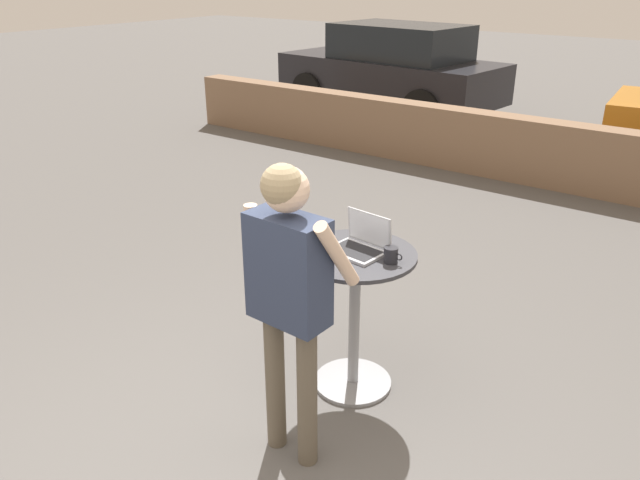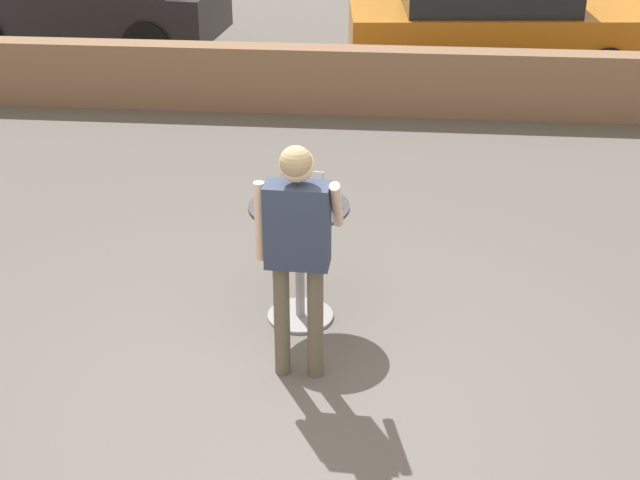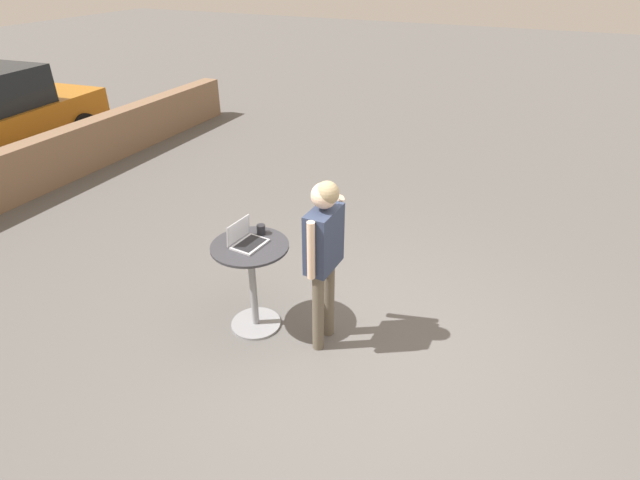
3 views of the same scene
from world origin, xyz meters
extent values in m
cube|color=#84664C|center=(0.00, 6.05, 0.40)|extent=(12.47, 0.35, 0.81)
cylinder|color=gray|center=(-0.03, 1.18, 0.01)|extent=(0.51, 0.51, 0.03)
cylinder|color=gray|center=(-0.03, 1.18, 0.48)|extent=(0.07, 0.07, 0.91)
cylinder|color=#333338|center=(-0.03, 1.18, 0.94)|extent=(0.74, 0.74, 0.02)
cube|color=#B7BABF|center=(-0.03, 1.17, 0.97)|extent=(0.35, 0.27, 0.02)
cube|color=black|center=(-0.03, 1.17, 0.98)|extent=(0.30, 0.22, 0.00)
cube|color=#B7BABF|center=(-0.02, 1.30, 1.08)|extent=(0.33, 0.06, 0.21)
cube|color=white|center=(-0.02, 1.29, 1.08)|extent=(0.30, 0.05, 0.19)
cylinder|color=#232328|center=(0.20, 1.19, 1.00)|extent=(0.08, 0.08, 0.10)
torus|color=#232328|center=(0.26, 1.19, 1.01)|extent=(0.04, 0.01, 0.04)
cylinder|color=brown|center=(-0.08, 0.45, 0.44)|extent=(0.11, 0.11, 0.87)
cylinder|color=brown|center=(0.16, 0.44, 0.44)|extent=(0.11, 0.11, 0.87)
cube|color=#2D3851|center=(0.04, 0.45, 1.16)|extent=(0.43, 0.22, 0.57)
sphere|color=beige|center=(0.04, 0.45, 1.58)|extent=(0.23, 0.23, 0.23)
sphere|color=#9E8966|center=(0.04, 0.42, 1.61)|extent=(0.21, 0.21, 0.21)
cylinder|color=beige|center=(-0.20, 0.46, 1.17)|extent=(0.07, 0.07, 0.55)
cylinder|color=beige|center=(0.29, 0.52, 1.28)|extent=(0.08, 0.33, 0.42)
cube|color=black|center=(-4.10, 8.47, 0.67)|extent=(4.27, 2.07, 0.69)
cube|color=black|center=(-3.89, 8.45, 1.31)|extent=(2.40, 1.68, 0.60)
cylinder|color=black|center=(-5.45, 7.80, 0.36)|extent=(0.74, 0.29, 0.72)
cylinder|color=black|center=(-5.29, 9.38, 0.36)|extent=(0.74, 0.29, 0.72)
cylinder|color=black|center=(-2.90, 7.55, 0.36)|extent=(0.74, 0.29, 0.72)
cylinder|color=black|center=(-2.75, 9.13, 0.36)|extent=(0.74, 0.29, 0.72)
camera|label=1|loc=(1.82, -1.69, 2.54)|focal=35.00mm
camera|label=2|loc=(0.65, -4.65, 3.70)|focal=50.00mm
camera|label=3|loc=(-3.43, -1.09, 3.36)|focal=28.00mm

